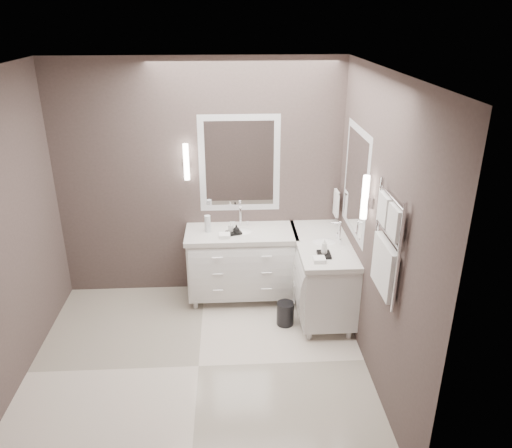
{
  "coord_description": "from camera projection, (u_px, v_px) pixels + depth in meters",
  "views": [
    {
      "loc": [
        0.33,
        -3.85,
        3.13
      ],
      "look_at": [
        0.59,
        0.7,
        1.16
      ],
      "focal_mm": 35.0,
      "sensor_mm": 36.0,
      "label": 1
    }
  ],
  "objects": [
    {
      "name": "vanity_back",
      "position": [
        241.0,
        260.0,
        5.7
      ],
      "size": [
        1.24,
        0.59,
        0.97
      ],
      "color": "white",
      "rests_on": "floor"
    },
    {
      "name": "towel_bar_corner",
      "position": [
        336.0,
        203.0,
        5.63
      ],
      "size": [
        0.03,
        0.22,
        0.3
      ],
      "color": "white",
      "rests_on": "wall_right"
    },
    {
      "name": "wall_back",
      "position": [
        200.0,
        181.0,
        5.59
      ],
      "size": [
        3.2,
        0.01,
        2.7
      ],
      "primitive_type": "cube",
      "color": "#4D403E",
      "rests_on": "floor"
    },
    {
      "name": "soap_bottle_b",
      "position": [
        236.0,
        229.0,
        5.44
      ],
      "size": [
        0.09,
        0.09,
        0.09
      ],
      "primitive_type": "imported",
      "rotation": [
        0.0,
        0.0,
        -0.37
      ],
      "color": "black",
      "rests_on": "amenity_tray_back"
    },
    {
      "name": "floor",
      "position": [
        199.0,
        366.0,
        4.75
      ],
      "size": [
        3.2,
        3.0,
        0.01
      ],
      "primitive_type": "cube",
      "color": "white",
      "rests_on": "ground"
    },
    {
      "name": "amenity_tray_back",
      "position": [
        234.0,
        233.0,
        5.49
      ],
      "size": [
        0.19,
        0.16,
        0.02
      ],
      "primitive_type": "cube",
      "rotation": [
        0.0,
        0.0,
        0.32
      ],
      "color": "black",
      "rests_on": "vanity_back"
    },
    {
      "name": "amenity_tray_right",
      "position": [
        324.0,
        255.0,
        5.0
      ],
      "size": [
        0.13,
        0.18,
        0.03
      ],
      "primitive_type": "cube",
      "rotation": [
        0.0,
        0.0,
        -0.02
      ],
      "color": "black",
      "rests_on": "vanity_right"
    },
    {
      "name": "mirror_right",
      "position": [
        356.0,
        182.0,
        4.95
      ],
      "size": [
        0.02,
        0.9,
        1.1
      ],
      "color": "white",
      "rests_on": "wall_right"
    },
    {
      "name": "ceiling",
      "position": [
        182.0,
        71.0,
        3.68
      ],
      "size": [
        3.2,
        3.0,
        0.01
      ],
      "primitive_type": "cube",
      "color": "white",
      "rests_on": "wall_back"
    },
    {
      "name": "soap_bottle_c",
      "position": [
        324.0,
        246.0,
        4.97
      ],
      "size": [
        0.07,
        0.07,
        0.16
      ],
      "primitive_type": "imported",
      "rotation": [
        0.0,
        0.0,
        -0.18
      ],
      "color": "white",
      "rests_on": "amenity_tray_right"
    },
    {
      "name": "vanity_right",
      "position": [
        322.0,
        272.0,
        5.45
      ],
      "size": [
        0.59,
        1.24,
        0.97
      ],
      "color": "white",
      "rests_on": "floor"
    },
    {
      "name": "sconce_right",
      "position": [
        365.0,
        198.0,
        4.4
      ],
      "size": [
        0.06,
        0.06,
        0.4
      ],
      "color": "white",
      "rests_on": "wall_right"
    },
    {
      "name": "wall_right",
      "position": [
        378.0,
        233.0,
        4.3
      ],
      "size": [
        0.01,
        3.0,
        2.7
      ],
      "primitive_type": "cube",
      "color": "#4D403E",
      "rests_on": "floor"
    },
    {
      "name": "water_bottle",
      "position": [
        208.0,
        224.0,
        5.51
      ],
      "size": [
        0.09,
        0.09,
        0.19
      ],
      "primitive_type": "cylinder",
      "rotation": [
        0.0,
        0.0,
        0.41
      ],
      "color": "silver",
      "rests_on": "vanity_back"
    },
    {
      "name": "wall_front",
      "position": [
        175.0,
        349.0,
        2.83
      ],
      "size": [
        3.2,
        0.01,
        2.7
      ],
      "primitive_type": "cube",
      "color": "#4D403E",
      "rests_on": "floor"
    },
    {
      "name": "soap_bottle_a",
      "position": [
        231.0,
        226.0,
        5.48
      ],
      "size": [
        0.07,
        0.07,
        0.12
      ],
      "primitive_type": "imported",
      "rotation": [
        0.0,
        0.0,
        -0.31
      ],
      "color": "white",
      "rests_on": "amenity_tray_back"
    },
    {
      "name": "mirror_back",
      "position": [
        240.0,
        164.0,
        5.52
      ],
      "size": [
        0.9,
        0.02,
        1.1
      ],
      "color": "white",
      "rests_on": "wall_back"
    },
    {
      "name": "towel_ladder",
      "position": [
        386.0,
        250.0,
        3.91
      ],
      "size": [
        0.06,
        0.58,
        0.9
      ],
      "color": "white",
      "rests_on": "wall_right"
    },
    {
      "name": "sconce_back",
      "position": [
        186.0,
        163.0,
        5.42
      ],
      "size": [
        0.06,
        0.06,
        0.4
      ],
      "color": "white",
      "rests_on": "wall_back"
    },
    {
      "name": "waste_bin",
      "position": [
        285.0,
        313.0,
        5.34
      ],
      "size": [
        0.2,
        0.2,
        0.26
      ],
      "primitive_type": "cylinder",
      "rotation": [
        0.0,
        0.0,
        -0.09
      ],
      "color": "black",
      "rests_on": "floor"
    }
  ]
}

